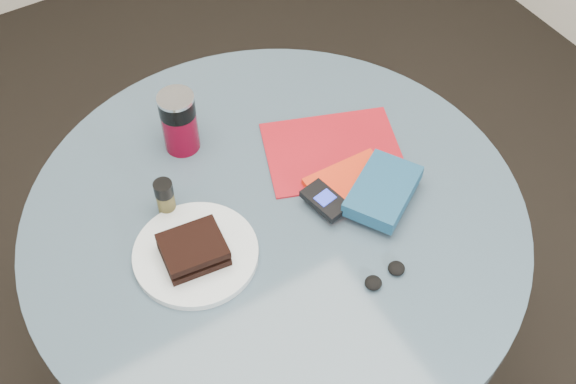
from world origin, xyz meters
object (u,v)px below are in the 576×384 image
soda_can (179,122)px  red_book (351,183)px  magazine (333,151)px  headphones (385,275)px  pepper_grinder (165,198)px  mp3_player (325,200)px  novel (383,191)px  sandwich (193,250)px  plate (196,254)px  table (276,260)px

soda_can → red_book: bearing=-49.5°
magazine → headphones: headphones is taller
pepper_grinder → mp3_player: bearing=-30.1°
headphones → red_book: bearing=71.7°
mp3_player → red_book: bearing=13.5°
red_book → soda_can: bearing=131.8°
red_book → headphones: red_book is taller
pepper_grinder → novel: (0.37, -0.20, -0.01)m
sandwich → red_book: size_ratio=0.75×
plate → red_book: size_ratio=1.41×
soda_can → novel: size_ratio=0.86×
plate → red_book: bearing=-2.1°
sandwich → red_book: bearing=-0.8°
pepper_grinder → headphones: bearing=-51.8°
table → plate: bearing=-177.3°
sandwich → headphones: sandwich is taller
mp3_player → pepper_grinder: bearing=149.9°
plate → soda_can: (0.10, 0.27, 0.06)m
sandwich → pepper_grinder: pepper_grinder is taller
table → sandwich: bearing=-175.0°
plate → novel: size_ratio=1.44×
plate → mp3_player: bearing=-6.6°
mp3_player → headphones: bearing=-88.2°
plate → headphones: headphones is taller
magazine → mp3_player: 0.16m
plate → mp3_player: size_ratio=2.35×
table → magazine: 0.26m
pepper_grinder → soda_can: bearing=54.3°
sandwich → red_book: (0.35, -0.01, -0.02)m
plate → soda_can: 0.29m
magazine → red_book: bearing=-82.0°
plate → magazine: bearing=13.4°
pepper_grinder → novel: pepper_grinder is taller
plate → magazine: size_ratio=0.84×
table → sandwich: (-0.18, -0.02, 0.20)m
pepper_grinder → mp3_player: (0.27, -0.16, -0.02)m
pepper_grinder → mp3_player: pepper_grinder is taller
table → sandwich: 0.27m
soda_can → magazine: soda_can is taller
table → headphones: bearing=-67.4°
table → magazine: bearing=22.8°
sandwich → novel: 0.39m
sandwich → soda_can: soda_can is taller
novel → headphones: novel is taller
magazine → red_book: 0.10m
pepper_grinder → headphones: 0.44m
novel → mp3_player: novel is taller
plate → mp3_player: mp3_player is taller
novel → soda_can: bearing=97.1°
sandwich → table: bearing=5.0°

